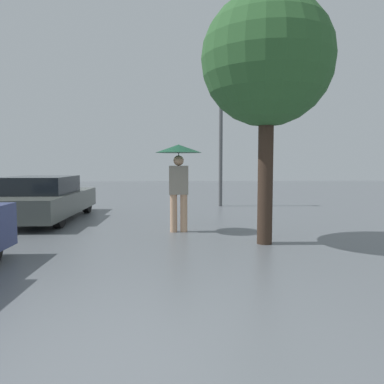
# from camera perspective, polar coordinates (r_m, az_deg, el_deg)

# --- Properties ---
(ground_plane) EXTENTS (60.00, 60.00, 0.00)m
(ground_plane) POSITION_cam_1_polar(r_m,az_deg,el_deg) (3.16, -9.54, -24.81)
(ground_plane) COLOR #565B60
(pedestrian) EXTENTS (1.03, 1.03, 1.96)m
(pedestrian) POSITION_cam_1_polar(r_m,az_deg,el_deg) (8.34, -2.06, 4.15)
(pedestrian) COLOR tan
(pedestrian) RESTS_ON ground_plane
(parked_car_farthest) EXTENTS (1.87, 4.56, 1.19)m
(parked_car_farthest) POSITION_cam_1_polar(r_m,az_deg,el_deg) (11.01, -21.76, -0.99)
(parked_car_farthest) COLOR #4C514C
(parked_car_farthest) RESTS_ON ground_plane
(tree) EXTENTS (2.46, 2.46, 4.69)m
(tree) POSITION_cam_1_polar(r_m,az_deg,el_deg) (7.47, 11.37, 18.93)
(tree) COLOR #38281E
(tree) RESTS_ON ground_plane
(street_lamp) EXTENTS (0.28, 0.28, 4.76)m
(street_lamp) POSITION_cam_1_polar(r_m,az_deg,el_deg) (13.57, 4.41, 9.53)
(street_lamp) COLOR #515456
(street_lamp) RESTS_ON ground_plane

